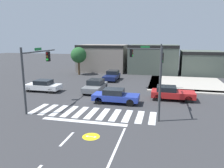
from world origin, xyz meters
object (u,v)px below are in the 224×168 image
(car_white, at_px, (43,86))
(roadside_tree, at_px, (79,55))
(car_navy, at_px, (112,76))
(traffic_signal_northeast, at_px, (147,59))
(traffic_signal_southeast, at_px, (161,68))
(traffic_signal_southwest, at_px, (36,66))
(car_blue, at_px, (115,96))
(car_red, at_px, (171,93))
(car_gray, at_px, (95,86))

(car_white, height_order, roadside_tree, roadside_tree)
(car_white, bearing_deg, car_navy, 53.98)
(traffic_signal_northeast, distance_m, car_white, 12.99)
(traffic_signal_southeast, xyz_separation_m, traffic_signal_southwest, (-10.89, -1.07, -0.03))
(traffic_signal_southwest, height_order, car_blue, traffic_signal_southwest)
(traffic_signal_southwest, xyz_separation_m, traffic_signal_northeast, (9.12, 9.76, -0.09))
(car_navy, bearing_deg, car_white, -36.02)
(traffic_signal_southeast, relative_size, car_red, 1.37)
(traffic_signal_northeast, bearing_deg, car_navy, -40.04)
(car_white, height_order, car_gray, car_gray)
(traffic_signal_southwest, bearing_deg, car_white, 26.57)
(car_blue, bearing_deg, traffic_signal_southwest, 23.97)
(traffic_signal_southeast, distance_m, car_gray, 10.08)
(traffic_signal_northeast, bearing_deg, car_white, 19.06)
(traffic_signal_northeast, bearing_deg, roadside_tree, -34.01)
(traffic_signal_northeast, bearing_deg, car_blue, 69.81)
(car_gray, bearing_deg, traffic_signal_northeast, 116.11)
(car_red, height_order, car_gray, car_gray)
(car_red, xyz_separation_m, roadside_tree, (-15.20, 12.68, 2.64))
(car_red, relative_size, car_blue, 0.97)
(traffic_signal_southeast, xyz_separation_m, traffic_signal_northeast, (-1.77, 8.69, -0.12))
(car_navy, bearing_deg, car_gray, -2.05)
(traffic_signal_southeast, bearing_deg, roadside_tree, 39.64)
(car_blue, height_order, roadside_tree, roadside_tree)
(traffic_signal_southeast, bearing_deg, car_blue, 66.32)
(roadside_tree, bearing_deg, traffic_signal_southeast, -50.36)
(car_blue, bearing_deg, car_red, -155.66)
(traffic_signal_northeast, height_order, car_navy, traffic_signal_northeast)
(car_gray, bearing_deg, roadside_tree, -149.80)
(car_red, bearing_deg, traffic_signal_southwest, -155.87)
(car_blue, distance_m, car_navy, 11.87)
(traffic_signal_southeast, relative_size, roadside_tree, 1.26)
(traffic_signal_southeast, bearing_deg, car_navy, 28.72)
(traffic_signal_southeast, relative_size, car_blue, 1.33)
(car_white, bearing_deg, car_blue, -15.92)
(car_blue, bearing_deg, traffic_signal_northeast, -110.19)
(traffic_signal_northeast, relative_size, car_white, 1.33)
(traffic_signal_southwest, relative_size, car_red, 1.28)
(car_white, xyz_separation_m, car_navy, (6.39, 8.79, 0.00))
(car_gray, height_order, car_navy, car_gray)
(car_navy, bearing_deg, car_red, 43.02)
(traffic_signal_southwest, distance_m, traffic_signal_northeast, 13.36)
(car_red, distance_m, car_white, 14.83)
(car_white, relative_size, car_gray, 0.93)
(car_white, distance_m, car_blue, 9.81)
(car_red, height_order, car_white, car_red)
(traffic_signal_southeast, bearing_deg, traffic_signal_northeast, 11.49)
(roadside_tree, bearing_deg, car_red, -39.85)
(car_gray, xyz_separation_m, car_blue, (3.31, -3.96, 0.01))
(traffic_signal_southwest, relative_size, traffic_signal_northeast, 1.00)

